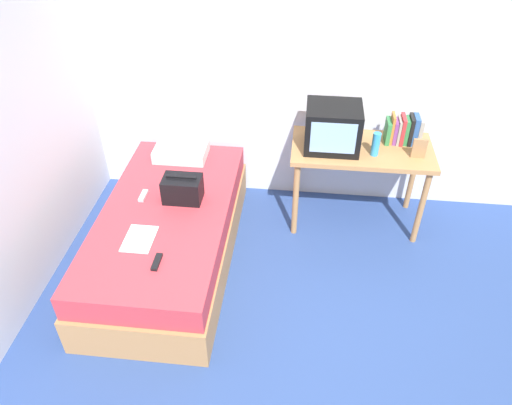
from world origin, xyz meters
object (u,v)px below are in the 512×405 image
desk (361,157)px  remote_dark (157,262)px  tv (333,127)px  magazine (139,239)px  bed (169,235)px  water_bottle (376,144)px  pillow (181,151)px  remote_silver (143,196)px  book_row (404,130)px  handbag (183,189)px  picture_frame (419,148)px

desk → remote_dark: 1.91m
tv → magazine: bearing=-143.0°
bed → desk: desk is taller
desk → tv: size_ratio=2.64×
water_bottle → pillow: (-1.65, 0.19, -0.30)m
desk → pillow: bearing=177.0°
desk → remote_silver: size_ratio=8.06×
desk → pillow: 1.57m
bed → water_bottle: 1.81m
water_bottle → bed: bearing=-160.4°
tv → pillow: 1.36m
book_row → remote_dark: book_row is taller
handbag → remote_dark: handbag is taller
book_row → picture_frame: (0.10, -0.23, -0.03)m
desk → book_row: bearing=19.8°
water_bottle → remote_silver: bearing=-166.5°
picture_frame → remote_dark: size_ratio=1.07×
remote_dark → magazine: bearing=130.5°
pillow → desk: bearing=-3.0°
water_bottle → book_row: size_ratio=0.69×
picture_frame → remote_silver: (-2.16, -0.43, -0.32)m
water_bottle → book_row: book_row is taller
bed → pillow: pillow is taller
water_bottle → remote_silver: (-1.82, -0.43, -0.34)m
water_bottle → remote_silver: 1.90m
desk → book_row: size_ratio=4.04×
desk → handbag: 1.50m
remote_silver → desk: bearing=17.4°
tv → handbag: (-1.14, -0.52, -0.33)m
handbag → remote_silver: (-0.33, -0.01, -0.09)m
desk → pillow: size_ratio=2.55×
bed → book_row: size_ratio=6.97×
picture_frame → remote_silver: bearing=-168.7°
water_bottle → handbag: bearing=-163.9°
book_row → remote_dark: bearing=-141.8°
bed → picture_frame: bearing=16.3°
book_row → magazine: 2.29m
tv → handbag: 1.30m
book_row → pillow: book_row is taller
book_row → desk: bearing=-160.2°
bed → handbag: 0.41m
desk → book_row: 0.41m
pillow → remote_dark: size_ratio=2.92×
water_bottle → tv: bearing=165.6°
remote_silver → pillow: bearing=74.9°
bed → magazine: size_ratio=6.90×
water_bottle → magazine: size_ratio=0.68×
bed → pillow: (-0.04, 0.76, 0.32)m
bed → desk: bearing=24.1°
picture_frame → remote_silver: picture_frame is taller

